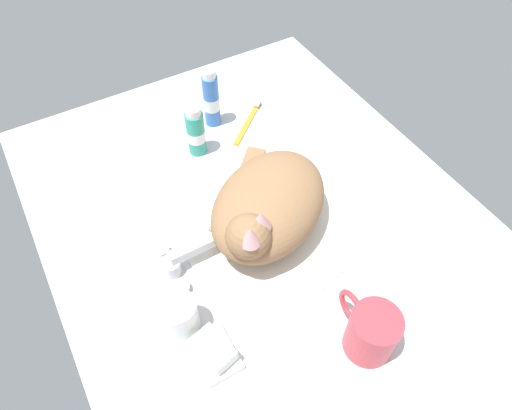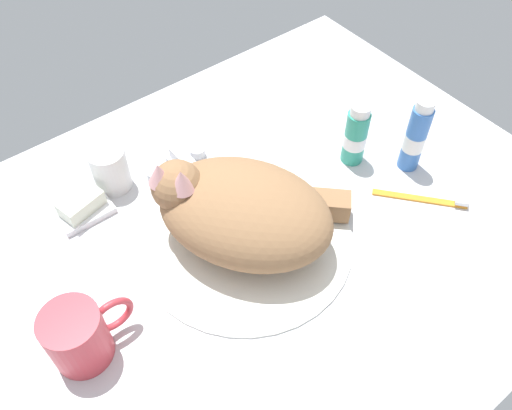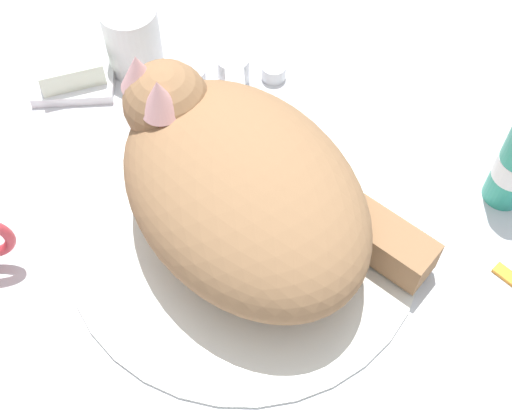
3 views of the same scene
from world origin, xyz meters
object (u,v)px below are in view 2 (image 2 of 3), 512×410
(faucet, at_px, (181,163))
(mouthwash_bottle, at_px, (416,137))
(coffee_mug, at_px, (79,336))
(rinse_cup, at_px, (110,169))
(toothbrush, at_px, (425,199))
(soap_bar, at_px, (81,203))
(cat, at_px, (241,210))
(toothpaste_bottle, at_px, (356,136))

(faucet, bearing_deg, mouthwash_bottle, -35.19)
(coffee_mug, distance_m, rinse_cup, 0.31)
(rinse_cup, relative_size, toothbrush, 0.63)
(mouthwash_bottle, bearing_deg, faucet, 144.81)
(faucet, xyz_separation_m, soap_bar, (-0.18, 0.02, 0.00))
(rinse_cup, xyz_separation_m, toothbrush, (0.40, -0.36, -0.04))
(soap_bar, distance_m, mouthwash_bottle, 0.57)
(cat, bearing_deg, toothbrush, -23.67)
(rinse_cup, xyz_separation_m, toothpaste_bottle, (0.37, -0.21, 0.02))
(rinse_cup, height_order, toothbrush, rinse_cup)
(cat, distance_m, soap_bar, 0.27)
(cat, distance_m, toothpaste_bottle, 0.27)
(coffee_mug, height_order, toothpaste_bottle, toothpaste_bottle)
(cat, relative_size, toothbrush, 2.57)
(cat, xyz_separation_m, coffee_mug, (-0.29, -0.02, -0.03))
(coffee_mug, bearing_deg, toothbrush, -10.24)
(mouthwash_bottle, relative_size, toothbrush, 1.14)
(faucet, xyz_separation_m, coffee_mug, (-0.29, -0.21, 0.02))
(soap_bar, bearing_deg, coffee_mug, -115.43)
(toothpaste_bottle, bearing_deg, soap_bar, 157.68)
(faucet, xyz_separation_m, cat, (-0.00, -0.18, 0.05))
(soap_bar, bearing_deg, rinse_cup, 20.21)
(rinse_cup, relative_size, soap_bar, 1.16)
(faucet, relative_size, cat, 0.36)
(cat, height_order, toothpaste_bottle, cat)
(cat, xyz_separation_m, soap_bar, (-0.18, 0.20, -0.05))
(toothbrush, bearing_deg, faucet, 133.32)
(cat, bearing_deg, faucet, 89.19)
(faucet, bearing_deg, cat, -90.81)
(rinse_cup, bearing_deg, soap_bar, -159.79)
(coffee_mug, bearing_deg, toothpaste_bottle, 4.62)
(rinse_cup, relative_size, toothpaste_bottle, 0.65)
(faucet, xyz_separation_m, toothpaste_bottle, (0.26, -0.16, 0.03))
(coffee_mug, bearing_deg, faucet, 35.50)
(rinse_cup, bearing_deg, coffee_mug, -125.21)
(coffee_mug, bearing_deg, rinse_cup, 54.79)
(faucet, distance_m, rinse_cup, 0.12)
(faucet, bearing_deg, toothpaste_bottle, -31.45)
(soap_bar, bearing_deg, toothpaste_bottle, -22.32)
(faucet, height_order, cat, cat)
(rinse_cup, bearing_deg, faucet, -23.21)
(cat, relative_size, mouthwash_bottle, 2.25)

